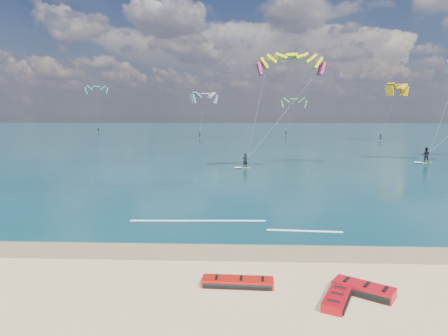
# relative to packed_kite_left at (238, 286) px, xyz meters

# --- Properties ---
(ground) EXTENTS (320.00, 320.00, 0.00)m
(ground) POSITION_rel_packed_kite_left_xyz_m (-2.09, 40.63, 0.00)
(ground) COLOR tan
(ground) RESTS_ON ground
(wet_sand_strip) EXTENTS (320.00, 2.40, 0.01)m
(wet_sand_strip) POSITION_rel_packed_kite_left_xyz_m (-2.09, 3.63, 0.00)
(wet_sand_strip) COLOR olive
(wet_sand_strip) RESTS_ON ground
(sea) EXTENTS (320.00, 200.00, 0.04)m
(sea) POSITION_rel_packed_kite_left_xyz_m (-2.09, 104.63, 0.02)
(sea) COLOR #0A323B
(sea) RESTS_ON ground
(packed_kite_left) EXTENTS (2.87, 1.12, 0.36)m
(packed_kite_left) POSITION_rel_packed_kite_left_xyz_m (0.00, 0.00, 0.00)
(packed_kite_left) COLOR #B01209
(packed_kite_left) RESTS_ON ground
(packed_kite_mid) EXTENTS (2.56, 2.24, 0.42)m
(packed_kite_mid) POSITION_rel_packed_kite_left_xyz_m (4.48, -0.46, 0.00)
(packed_kite_mid) COLOR #AC0C15
(packed_kite_mid) RESTS_ON ground
(packed_kite_right) EXTENTS (1.71, 2.17, 0.37)m
(packed_kite_right) POSITION_rel_packed_kite_left_xyz_m (3.35, -1.23, 0.00)
(packed_kite_right) COLOR #A7070F
(packed_kite_right) RESTS_ON ground
(kitesurfer_main) EXTENTS (10.01, 6.07, 13.20)m
(kitesurfer_main) POSITION_rel_packed_kite_left_xyz_m (2.94, 28.67, 6.83)
(kitesurfer_main) COLOR #B8D619
(kitesurfer_main) RESTS_ON sea
(shoreline_foam) EXTENTS (12.01, 2.33, 0.01)m
(shoreline_foam) POSITION_rel_packed_kite_left_xyz_m (-0.40, 8.13, 0.04)
(shoreline_foam) COLOR white
(shoreline_foam) RESTS_ON ground
(distant_kites) EXTENTS (79.72, 34.41, 13.49)m
(distant_kites) POSITION_rel_packed_kite_left_xyz_m (-2.93, 85.14, 5.75)
(distant_kites) COLOR #489536
(distant_kites) RESTS_ON ground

